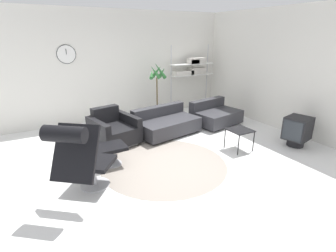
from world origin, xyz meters
TOP-DOWN VIEW (x-y plane):
  - ground_plane at (0.00, 0.00)m, footprint 12.00×12.00m
  - wall_back at (-0.00, 2.78)m, footprint 12.00×0.09m
  - wall_right at (3.35, 0.00)m, footprint 0.06×12.00m
  - round_rug at (-0.02, -0.32)m, footprint 2.22×2.22m
  - lounge_chair at (-1.48, -0.69)m, footprint 1.04×1.12m
  - ottoman at (-0.84, 0.13)m, footprint 0.52×0.44m
  - armchair_red at (-0.50, 1.06)m, footprint 0.99×1.05m
  - couch_low at (0.74, 1.03)m, footprint 1.55×1.09m
  - couch_second at (2.17, 1.03)m, footprint 1.27×1.04m
  - side_table at (1.59, -0.46)m, footprint 0.43×0.43m
  - crt_television at (2.76, -0.89)m, footprint 0.58×0.54m
  - potted_plant at (1.08, 2.14)m, footprint 0.46×0.46m
  - shelf_unit at (2.38, 2.44)m, footprint 1.33×0.28m

SIDE VIEW (x-z plane):
  - ground_plane at x=0.00m, z-range 0.00..0.00m
  - round_rug at x=-0.02m, z-range 0.00..0.01m
  - couch_low at x=0.74m, z-range -0.07..0.53m
  - couch_second at x=2.17m, z-range -0.07..0.53m
  - armchair_red at x=-0.50m, z-range -0.09..0.64m
  - ottoman at x=-0.84m, z-range 0.10..0.46m
  - crt_television at x=2.76m, z-range 0.03..0.65m
  - side_table at x=1.59m, z-range 0.17..0.59m
  - potted_plant at x=1.08m, z-range -0.22..1.32m
  - lounge_chair at x=-1.48m, z-range 0.11..1.29m
  - shelf_unit at x=2.38m, z-range 0.31..2.21m
  - wall_right at x=3.35m, z-range 0.00..2.80m
  - wall_back at x=0.00m, z-range 0.00..2.80m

